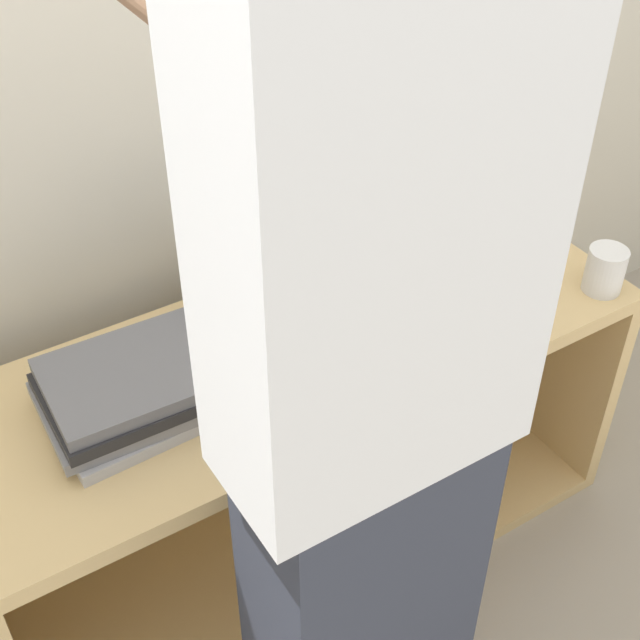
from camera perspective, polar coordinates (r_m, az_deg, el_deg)
The scene contains 7 objects.
ground_plane at distance 2.11m, azimuth 2.75°, elevation -18.39°, with size 12.00×12.00×0.00m, color #9E9384.
cart at distance 2.03m, azimuth -2.14°, elevation -7.19°, with size 1.44×0.52×0.62m.
laptop_open at distance 1.78m, azimuth -2.22°, elevation 0.50°, with size 0.31×0.32×0.24m.
laptop_stack_left at distance 1.64m, azimuth -11.78°, elevation -4.46°, with size 0.34×0.25×0.10m.
laptop_stack_right at distance 1.90m, azimuth 7.66°, elevation 3.08°, with size 0.34×0.25×0.10m.
person at distance 1.19m, azimuth 3.02°, elevation -6.33°, with size 0.40×0.54×1.83m.
mug at distance 1.99m, azimuth 17.78°, elevation 3.06°, with size 0.08×0.08×0.10m.
Camera 1 is at (-0.68, -0.90, 1.78)m, focal length 50.00 mm.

